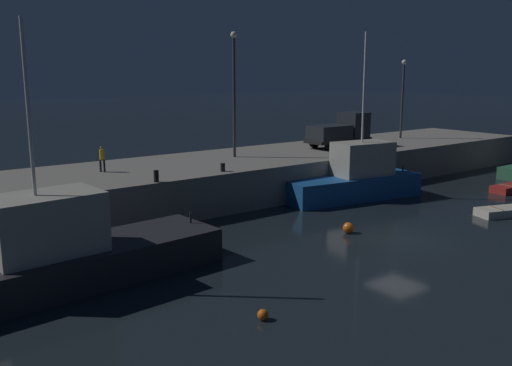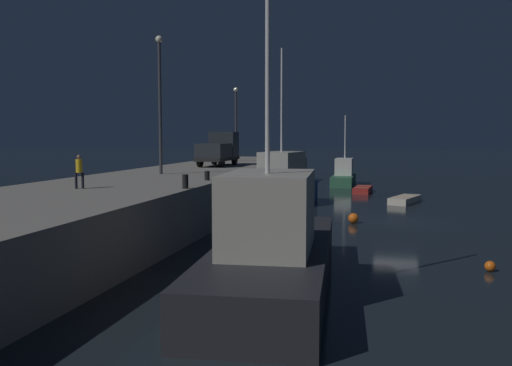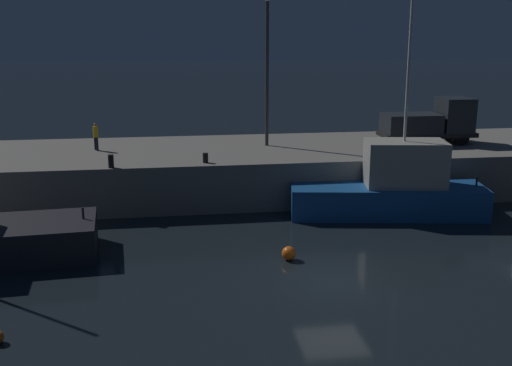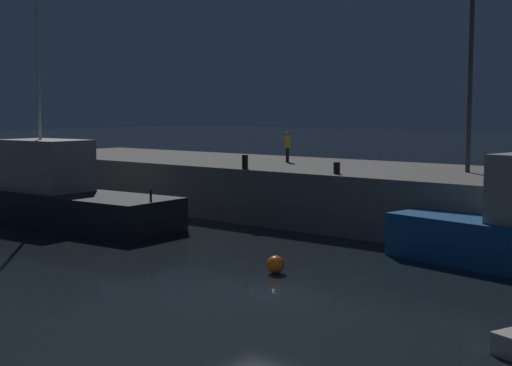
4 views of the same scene
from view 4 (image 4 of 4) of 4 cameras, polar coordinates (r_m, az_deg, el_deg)
The scene contains 8 objects.
ground_plane at distance 20.85m, azimuth 0.10°, elevation -8.69°, with size 320.00×320.00×0.00m, color black.
pier_quay at distance 32.31m, azimuth 15.99°, elevation -1.50°, with size 56.56×9.14×2.52m.
fishing_trawler_red at distance 34.68m, azimuth -15.29°, elevation -0.96°, with size 12.38×4.44×10.34m.
mooring_buoy_near at distance 23.33m, azimuth 1.55°, elevation -6.41°, with size 0.58×0.58×0.58m, color orange.
lamp_post_west at distance 32.75m, azimuth 16.47°, elevation 9.48°, with size 0.44×0.44×8.54m.
dockworker at distance 37.54m, azimuth 2.48°, elevation 2.98°, with size 0.38×0.38×1.55m.
bollard_west at distance 33.20m, azimuth -0.87°, elevation 1.66°, with size 0.28×0.28×0.65m, color black.
bollard_central at distance 30.80m, azimuth 6.35°, elevation 1.17°, with size 0.28×0.28×0.50m, color black.
Camera 4 is at (12.92, -15.52, 5.18)m, focal length 51.09 mm.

